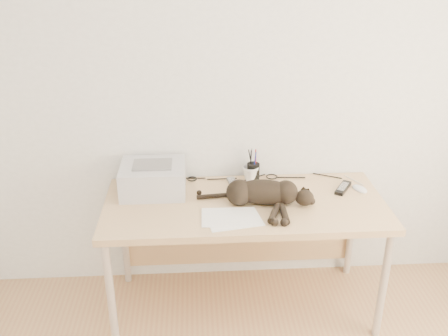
{
  "coord_description": "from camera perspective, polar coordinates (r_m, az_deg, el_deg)",
  "views": [
    {
      "loc": [
        -0.27,
        -1.09,
        2.11
      ],
      "look_at": [
        -0.12,
        1.34,
        0.98
      ],
      "focal_mm": 40.0,
      "sensor_mm": 36.0,
      "label": 1
    }
  ],
  "objects": [
    {
      "name": "wall_back",
      "position": [
        2.97,
        1.9,
        9.0
      ],
      "size": [
        3.5,
        0.0,
        3.5
      ],
      "primitive_type": "plane",
      "rotation": [
        1.57,
        0.0,
        0.0
      ],
      "color": "white",
      "rests_on": "floor"
    },
    {
      "name": "desk",
      "position": [
        2.99,
        2.2,
        -5.37
      ],
      "size": [
        1.6,
        0.7,
        0.74
      ],
      "color": "tan",
      "rests_on": "floor"
    },
    {
      "name": "printer",
      "position": [
        2.96,
        -8.09,
        -1.15
      ],
      "size": [
        0.37,
        0.32,
        0.18
      ],
      "color": "#AFAFB4",
      "rests_on": "desk"
    },
    {
      "name": "papers",
      "position": [
        2.68,
        0.82,
        -5.75
      ],
      "size": [
        0.33,
        0.25,
        0.01
      ],
      "color": "white",
      "rests_on": "desk"
    },
    {
      "name": "cat",
      "position": [
        2.8,
        4.21,
        -2.93
      ],
      "size": [
        0.66,
        0.36,
        0.15
      ],
      "rotation": [
        0.0,
        0.0,
        -0.15
      ],
      "color": "black",
      "rests_on": "desk"
    },
    {
      "name": "mug",
      "position": [
        3.08,
        3.06,
        -0.62
      ],
      "size": [
        0.14,
        0.14,
        0.09
      ],
      "primitive_type": "imported",
      "rotation": [
        0.0,
        0.0,
        0.75
      ],
      "color": "white",
      "rests_on": "desk"
    },
    {
      "name": "pen_cup",
      "position": [
        3.09,
        3.36,
        -0.38
      ],
      "size": [
        0.08,
        0.08,
        0.2
      ],
      "color": "black",
      "rests_on": "desk"
    },
    {
      "name": "remote_grey",
      "position": [
        3.03,
        1.05,
        -1.83
      ],
      "size": [
        0.07,
        0.17,
        0.02
      ],
      "primitive_type": "cube",
      "rotation": [
        0.0,
        0.0,
        0.14
      ],
      "color": "slate",
      "rests_on": "desk"
    },
    {
      "name": "remote_black",
      "position": [
        3.06,
        13.44,
        -2.23
      ],
      "size": [
        0.14,
        0.18,
        0.02
      ],
      "primitive_type": "cube",
      "rotation": [
        0.0,
        0.0,
        -0.57
      ],
      "color": "black",
      "rests_on": "desk"
    },
    {
      "name": "mouse",
      "position": [
        3.08,
        15.28,
        -2.12
      ],
      "size": [
        0.1,
        0.13,
        0.04
      ],
      "primitive_type": "ellipsoid",
      "rotation": [
        0.0,
        0.0,
        0.41
      ],
      "color": "white",
      "rests_on": "desk"
    },
    {
      "name": "cable_tangle",
      "position": [
        3.12,
        1.85,
        -1.09
      ],
      "size": [
        1.36,
        0.07,
        0.01
      ],
      "primitive_type": null,
      "color": "black",
      "rests_on": "desk"
    }
  ]
}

